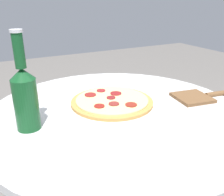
# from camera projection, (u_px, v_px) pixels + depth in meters

# --- Properties ---
(table) EXTENTS (0.89, 0.89, 0.70)m
(table) POSITION_uv_depth(u_px,v_px,m) (116.00, 151.00, 0.93)
(table) COLOR silver
(table) RESTS_ON ground_plane
(pizza) EXTENTS (0.30, 0.30, 0.02)m
(pizza) POSITION_uv_depth(u_px,v_px,m) (112.00, 101.00, 0.92)
(pizza) COLOR #C68E47
(pizza) RESTS_ON table
(beer_bottle) EXTENTS (0.07, 0.07, 0.29)m
(beer_bottle) POSITION_uv_depth(u_px,v_px,m) (25.00, 95.00, 0.71)
(beer_bottle) COLOR #144C23
(beer_bottle) RESTS_ON table
(pizza_paddle) EXTENTS (0.28, 0.15, 0.02)m
(pizza_paddle) POSITION_uv_depth(u_px,v_px,m) (200.00, 96.00, 0.97)
(pizza_paddle) COLOR brown
(pizza_paddle) RESTS_ON table
(napkin) EXTENTS (0.11, 0.07, 0.01)m
(napkin) POSITION_uv_depth(u_px,v_px,m) (215.00, 122.00, 0.77)
(napkin) COLOR white
(napkin) RESTS_ON table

